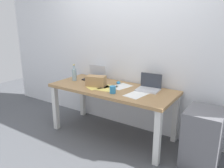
{
  "coord_description": "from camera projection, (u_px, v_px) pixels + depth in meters",
  "views": [
    {
      "loc": [
        1.66,
        -2.51,
        1.65
      ],
      "look_at": [
        0.0,
        0.0,
        0.78
      ],
      "focal_mm": 36.05,
      "sensor_mm": 36.0,
      "label": 1
    }
  ],
  "objects": [
    {
      "name": "ground_plane",
      "position": [
        112.0,
        134.0,
        3.35
      ],
      "size": [
        8.0,
        8.0,
        0.0
      ],
      "primitive_type": "plane",
      "color": "#515459"
    },
    {
      "name": "back_wall",
      "position": [
        128.0,
        43.0,
        3.33
      ],
      "size": [
        5.2,
        0.08,
        2.6
      ],
      "primitive_type": "cube",
      "color": "white",
      "rests_on": "ground"
    },
    {
      "name": "desk",
      "position": [
        112.0,
        94.0,
        3.17
      ],
      "size": [
        1.77,
        0.75,
        0.73
      ],
      "color": "#A37A4C",
      "rests_on": "ground"
    },
    {
      "name": "laptop_left",
      "position": [
        95.0,
        77.0,
        3.54
      ],
      "size": [
        0.32,
        0.26,
        0.23
      ],
      "color": "black",
      "rests_on": "desk"
    },
    {
      "name": "laptop_right",
      "position": [
        149.0,
        87.0,
        3.02
      ],
      "size": [
        0.31,
        0.25,
        0.21
      ],
      "color": "silver",
      "rests_on": "desk"
    },
    {
      "name": "beer_bottle",
      "position": [
        74.0,
        74.0,
        3.47
      ],
      "size": [
        0.07,
        0.07,
        0.25
      ],
      "color": "#99B7C1",
      "rests_on": "desk"
    },
    {
      "name": "computer_mouse",
      "position": [
        118.0,
        83.0,
        3.32
      ],
      "size": [
        0.1,
        0.12,
        0.03
      ],
      "primitive_type": "ellipsoid",
      "rotation": [
        0.0,
        0.0,
        0.5
      ],
      "color": "#338CC6",
      "rests_on": "desk"
    },
    {
      "name": "cardboard_box",
      "position": [
        96.0,
        81.0,
        3.18
      ],
      "size": [
        0.3,
        0.22,
        0.15
      ],
      "primitive_type": "cube",
      "rotation": [
        0.0,
        0.0,
        0.28
      ],
      "color": "tan",
      "rests_on": "desk"
    },
    {
      "name": "coffee_mug",
      "position": [
        113.0,
        90.0,
        2.89
      ],
      "size": [
        0.08,
        0.08,
        0.09
      ],
      "primitive_type": "cylinder",
      "color": "#338CC6",
      "rests_on": "desk"
    },
    {
      "name": "paper_yellow_folder",
      "position": [
        98.0,
        87.0,
        3.17
      ],
      "size": [
        0.32,
        0.36,
        0.0
      ],
      "primitive_type": "cube",
      "rotation": [
        0.0,
        0.0,
        -0.48
      ],
      "color": "#F4E06B",
      "rests_on": "desk"
    },
    {
      "name": "paper_sheet_near_back",
      "position": [
        121.0,
        86.0,
        3.19
      ],
      "size": [
        0.27,
        0.34,
        0.0
      ],
      "primitive_type": "cube",
      "rotation": [
        0.0,
        0.0,
        -0.23
      ],
      "color": "white",
      "rests_on": "desk"
    },
    {
      "name": "paper_sheet_center",
      "position": [
        107.0,
        88.0,
        3.11
      ],
      "size": [
        0.25,
        0.32,
        0.0
      ],
      "primitive_type": "cube",
      "rotation": [
        0.0,
        0.0,
        0.12
      ],
      "color": "#F4E06B",
      "rests_on": "desk"
    },
    {
      "name": "paper_sheet_front_right",
      "position": [
        136.0,
        95.0,
        2.84
      ],
      "size": [
        0.25,
        0.32,
        0.0
      ],
      "primitive_type": "cube",
      "rotation": [
        0.0,
        0.0,
        -0.15
      ],
      "color": "white",
      "rests_on": "desk"
    },
    {
      "name": "filing_cabinet",
      "position": [
        203.0,
        137.0,
        2.6
      ],
      "size": [
        0.4,
        0.48,
        0.67
      ],
      "primitive_type": "cube",
      "color": "slate",
      "rests_on": "ground"
    }
  ]
}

